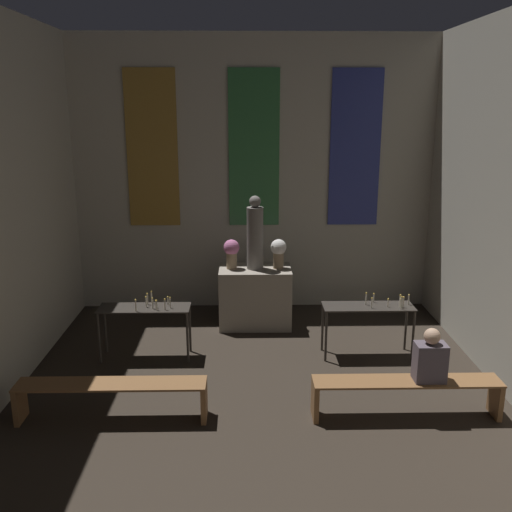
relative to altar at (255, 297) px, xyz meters
name	(u,v)px	position (x,y,z in m)	size (l,w,h in m)	color
wall_back	(254,175)	(0.00, 1.02, 1.92)	(6.51, 0.16, 4.79)	#B2AD9E
altar	(255,297)	(0.00, 0.00, 0.00)	(1.19, 0.74, 0.99)	gray
statue	(255,235)	(0.00, 0.00, 1.06)	(0.27, 0.27, 1.21)	slate
flower_vase_left	(232,252)	(-0.39, 0.00, 0.78)	(0.26, 0.26, 0.49)	#937A5B
flower_vase_right	(278,251)	(0.39, 0.00, 0.78)	(0.26, 0.26, 0.49)	#937A5B
candle_rack_left	(145,314)	(-1.62, -1.26, 0.18)	(1.32, 0.44, 0.97)	#332D28
candle_rack_right	(369,312)	(1.64, -1.26, 0.18)	(1.32, 0.44, 0.98)	#332D28
pew_back_left	(112,393)	(-1.74, -2.98, -0.15)	(2.22, 0.36, 0.47)	brown
pew_back_right	(406,390)	(1.74, -2.98, -0.15)	(2.22, 0.36, 0.47)	brown
person_seated	(430,358)	(1.99, -2.98, 0.25)	(0.36, 0.24, 0.65)	#564C56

